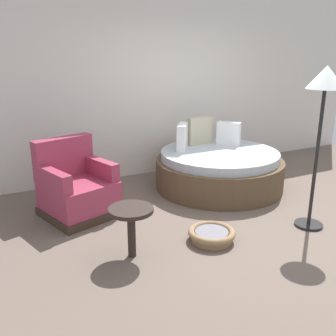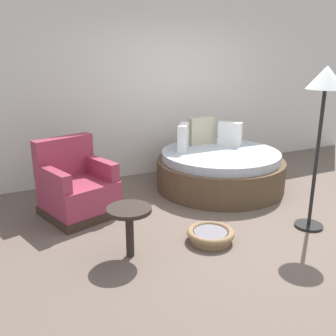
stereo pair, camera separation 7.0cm
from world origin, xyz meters
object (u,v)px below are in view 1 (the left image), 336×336
at_px(pet_basket, 212,235).
at_px(round_daybed, 219,169).
at_px(red_armchair, 76,189).
at_px(floor_lamp, 324,93).
at_px(side_table, 131,217).

bearing_deg(pet_basket, round_daybed, 53.69).
distance_m(round_daybed, red_armchair, 2.13).
bearing_deg(floor_lamp, pet_basket, 170.44).
height_order(red_armchair, side_table, red_armchair).
height_order(round_daybed, pet_basket, round_daybed).
xyz_separation_m(red_armchair, floor_lamp, (2.33, -1.56, 1.20)).
relative_size(round_daybed, pet_basket, 3.68).
bearing_deg(floor_lamp, side_table, 171.99).
bearing_deg(pet_basket, floor_lamp, -9.56).
relative_size(round_daybed, side_table, 3.61).
relative_size(round_daybed, red_armchair, 1.88).
height_order(round_daybed, red_armchair, round_daybed).
relative_size(round_daybed, floor_lamp, 1.03).
relative_size(red_armchair, floor_lamp, 0.55).
height_order(red_armchair, pet_basket, red_armchair).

